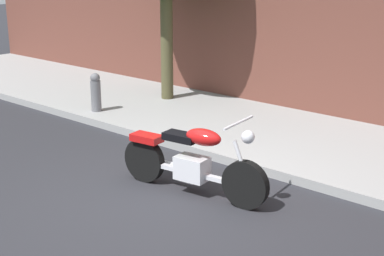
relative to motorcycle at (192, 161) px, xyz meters
The scene contains 4 objects.
ground_plane 0.71m from the motorcycle, 108.61° to the right, with size 60.00×60.00×0.00m, color #28282D.
sidewalk 2.79m from the motorcycle, 93.56° to the left, with size 22.47×3.17×0.14m, color #979797.
motorcycle is the anchor object (origin of this frame).
fire_hydrant 4.24m from the motorcycle, 157.69° to the left, with size 0.20×0.20×0.91m.
Camera 1 is at (4.90, -4.91, 3.10)m, focal length 53.57 mm.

